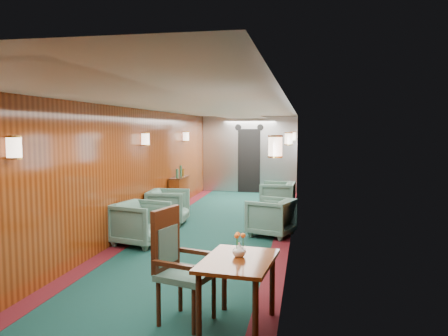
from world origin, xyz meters
name	(u,v)px	position (x,y,z in m)	size (l,w,h in m)	color
room	(208,149)	(0.00, 0.00, 1.63)	(12.00, 12.10, 2.40)	#0D3029
bulkhead	(249,155)	(0.00, 5.91, 1.18)	(2.98, 0.17, 2.39)	#B3B5BA
windows_right	(291,159)	(1.49, 0.25, 1.45)	(0.02, 8.60, 0.80)	#AEB0B5
wall_sconces	(215,140)	(0.00, 0.57, 1.79)	(2.97, 7.97, 0.25)	#FFE3C6
dining_table	(238,270)	(1.11, -3.60, 0.60)	(0.77, 1.02, 0.72)	#652A0D
side_chair	(177,260)	(0.45, -3.51, 0.64)	(0.64, 0.66, 1.18)	#1B3F37
credenza	(179,192)	(-1.34, 2.62, 0.42)	(0.29, 0.91, 1.09)	#652A0D
flower_vase	(239,250)	(1.10, -3.53, 0.79)	(0.14, 0.14, 0.14)	white
armchair_left_near	(141,223)	(-1.04, -0.74, 0.37)	(0.80, 0.82, 0.75)	#1B3F37
armchair_left_far	(168,207)	(-1.08, 0.94, 0.36)	(0.78, 0.80, 0.73)	#1B3F37
armchair_right_near	(271,217)	(1.13, 0.31, 0.35)	(0.76, 0.78, 0.71)	#1B3F37
armchair_right_far	(277,197)	(1.10, 2.70, 0.37)	(0.78, 0.81, 0.73)	#1B3F37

